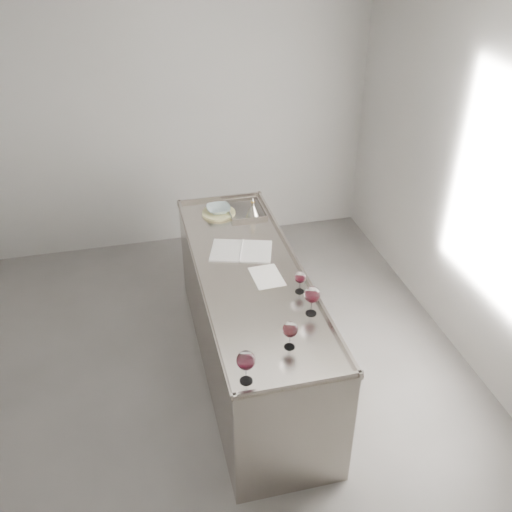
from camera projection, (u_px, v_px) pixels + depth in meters
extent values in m
cube|color=#585553|center=(196.00, 405.00, 4.32)|extent=(4.50, 5.00, 0.02)
cube|color=silver|center=(163.00, 3.00, 2.81)|extent=(4.50, 5.00, 0.02)
cube|color=#9C9A97|center=(149.00, 118.00, 5.62)|extent=(4.50, 0.02, 2.80)
cube|color=#9C9A97|center=(502.00, 207.00, 4.01)|extent=(0.02, 5.00, 2.80)
cube|color=gray|center=(250.00, 322.00, 4.41)|extent=(0.75, 2.40, 0.92)
cube|color=gray|center=(250.00, 272.00, 4.16)|extent=(0.77, 2.42, 0.02)
cube|color=gray|center=(299.00, 384.00, 3.17)|extent=(0.77, 0.02, 0.03)
cube|color=gray|center=(220.00, 198.00, 5.12)|extent=(0.77, 0.02, 0.03)
cube|color=gray|center=(200.00, 276.00, 4.07)|extent=(0.02, 2.42, 0.03)
cube|color=gray|center=(298.00, 263.00, 4.22)|extent=(0.02, 2.42, 0.03)
cube|color=#595654|center=(245.00, 211.00, 4.95)|extent=(0.30, 0.38, 0.01)
cylinder|color=white|center=(246.00, 381.00, 3.21)|extent=(0.08, 0.08, 0.00)
cylinder|color=white|center=(246.00, 374.00, 3.19)|extent=(0.01, 0.01, 0.10)
ellipsoid|color=white|center=(246.00, 360.00, 3.13)|extent=(0.11, 0.11, 0.11)
cylinder|color=#3C0813|center=(246.00, 364.00, 3.15)|extent=(0.08, 0.08, 0.02)
cylinder|color=white|center=(289.00, 347.00, 3.46)|extent=(0.07, 0.07, 0.00)
cylinder|color=white|center=(290.00, 341.00, 3.43)|extent=(0.01, 0.01, 0.09)
ellipsoid|color=white|center=(290.00, 329.00, 3.38)|extent=(0.10, 0.10, 0.10)
cylinder|color=#34070B|center=(290.00, 332.00, 3.39)|extent=(0.07, 0.07, 0.02)
cylinder|color=white|center=(311.00, 313.00, 3.73)|extent=(0.07, 0.07, 0.00)
cylinder|color=white|center=(311.00, 307.00, 3.70)|extent=(0.01, 0.01, 0.10)
ellipsoid|color=white|center=(312.00, 295.00, 3.65)|extent=(0.11, 0.11, 0.11)
cylinder|color=#38070F|center=(312.00, 298.00, 3.67)|extent=(0.08, 0.08, 0.02)
cylinder|color=white|center=(300.00, 291.00, 3.94)|extent=(0.06, 0.06, 0.00)
cylinder|color=white|center=(300.00, 286.00, 3.92)|extent=(0.01, 0.01, 0.08)
ellipsoid|color=white|center=(300.00, 277.00, 3.88)|extent=(0.08, 0.08, 0.08)
cylinder|color=#37070F|center=(300.00, 280.00, 3.88)|extent=(0.06, 0.06, 0.02)
cube|color=white|center=(226.00, 250.00, 4.38)|extent=(0.31, 0.37, 0.01)
cube|color=white|center=(257.00, 251.00, 4.37)|extent=(0.31, 0.37, 0.01)
cylinder|color=white|center=(241.00, 250.00, 4.37)|extent=(0.11, 0.31, 0.01)
cube|color=white|center=(267.00, 276.00, 4.09)|extent=(0.22, 0.30, 0.00)
cylinder|color=beige|center=(219.00, 213.00, 4.89)|extent=(0.34, 0.34, 0.02)
imported|color=#8CA0A3|center=(219.00, 209.00, 4.87)|extent=(0.21, 0.21, 0.05)
cone|color=#A69F94|center=(253.00, 211.00, 4.82)|extent=(0.13, 0.13, 0.11)
cylinder|color=#A69F94|center=(253.00, 204.00, 4.78)|extent=(0.02, 0.02, 0.03)
cylinder|color=olive|center=(253.00, 202.00, 4.77)|extent=(0.03, 0.03, 0.01)
cone|color=#A69F94|center=(253.00, 199.00, 4.76)|extent=(0.02, 0.02, 0.04)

